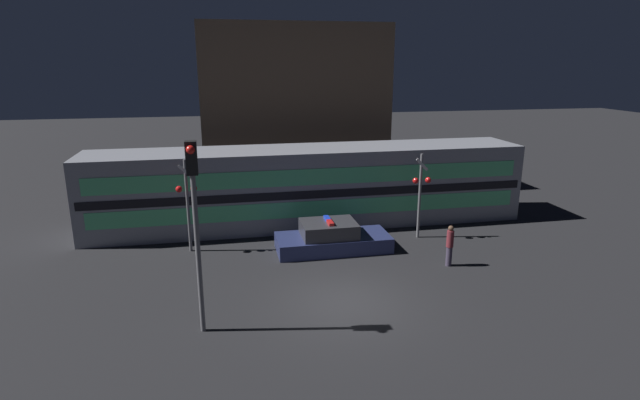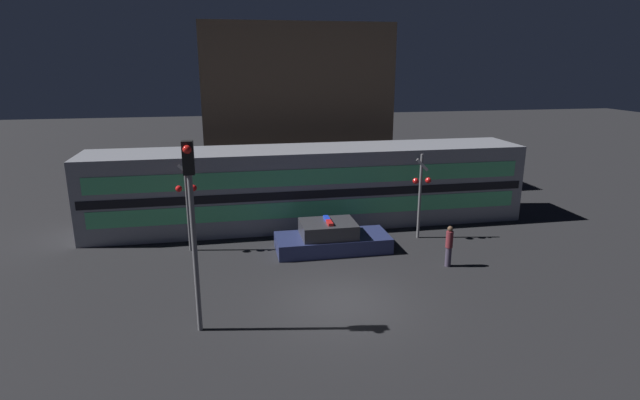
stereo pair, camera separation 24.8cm
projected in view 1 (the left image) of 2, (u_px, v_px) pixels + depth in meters
name	position (u px, v px, depth m)	size (l,w,h in m)	color
ground_plane	(344.00, 302.00, 16.16)	(120.00, 120.00, 0.00)	black
train	(309.00, 186.00, 23.67)	(20.36, 3.17, 3.65)	gray
police_car	(332.00, 239.00, 20.55)	(4.66, 1.96, 1.34)	navy
pedestrian	(450.00, 245.00, 18.87)	(0.27, 0.27, 1.61)	#3F384C
crossing_signal_near	(421.00, 190.00, 21.54)	(0.83, 0.33, 3.75)	slate
crossing_signal_far	(187.00, 199.00, 19.92)	(0.83, 0.33, 3.83)	slate
traffic_light_corner	(195.00, 209.00, 13.47)	(0.30, 0.46, 5.53)	slate
building_left	(292.00, 107.00, 30.68)	(10.89, 5.86, 9.66)	brown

